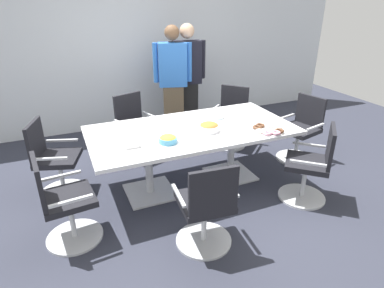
% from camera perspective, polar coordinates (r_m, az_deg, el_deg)
% --- Properties ---
extents(ground_plane, '(10.00, 10.00, 0.01)m').
position_cam_1_polar(ground_plane, '(4.19, 0.00, -6.91)').
color(ground_plane, '#2D303D').
extents(back_wall, '(8.00, 0.10, 2.80)m').
position_cam_1_polar(back_wall, '(5.91, -9.63, 16.65)').
color(back_wall, silver).
rests_on(back_wall, ground).
extents(conference_table, '(2.40, 1.20, 0.75)m').
position_cam_1_polar(conference_table, '(3.90, 0.00, 1.00)').
color(conference_table, white).
rests_on(conference_table, ground).
extents(office_chair_0, '(0.65, 0.65, 0.91)m').
position_cam_1_polar(office_chair_0, '(4.89, 18.44, 1.95)').
color(office_chair_0, silver).
rests_on(office_chair_0, ground).
extents(office_chair_1, '(0.76, 0.76, 0.91)m').
position_cam_1_polar(office_chair_1, '(5.14, 6.72, 4.18)').
color(office_chair_1, silver).
rests_on(office_chair_1, ground).
extents(office_chair_2, '(0.69, 0.69, 0.91)m').
position_cam_1_polar(office_chair_2, '(4.80, -9.83, 2.47)').
color(office_chair_2, silver).
rests_on(office_chair_2, ground).
extents(office_chair_3, '(0.68, 0.68, 0.91)m').
position_cam_1_polar(office_chair_3, '(4.13, -22.91, -3.01)').
color(office_chair_3, silver).
rests_on(office_chair_3, ground).
extents(office_chair_4, '(0.59, 0.59, 0.91)m').
position_cam_1_polar(office_chair_4, '(3.32, -21.58, -9.87)').
color(office_chair_4, silver).
rests_on(office_chair_4, ground).
extents(office_chair_5, '(0.59, 0.59, 0.91)m').
position_cam_1_polar(office_chair_5, '(3.03, 2.51, -11.41)').
color(office_chair_5, silver).
rests_on(office_chair_5, ground).
extents(office_chair_6, '(0.76, 0.76, 0.91)m').
position_cam_1_polar(office_chair_6, '(3.94, 20.06, -3.93)').
color(office_chair_6, silver).
rests_on(office_chair_6, ground).
extents(person_standing_0, '(0.61, 0.33, 1.78)m').
position_cam_1_polar(person_standing_0, '(5.33, -3.34, 10.98)').
color(person_standing_0, brown).
rests_on(person_standing_0, ground).
extents(person_standing_1, '(0.62, 0.28, 1.79)m').
position_cam_1_polar(person_standing_1, '(5.48, -0.83, 11.43)').
color(person_standing_1, black).
rests_on(person_standing_1, ground).
extents(snack_bowl_chips_yellow, '(0.20, 0.20, 0.09)m').
position_cam_1_polar(snack_bowl_chips_yellow, '(3.48, -4.22, 0.87)').
color(snack_bowl_chips_yellow, '#4C9EC6').
rests_on(snack_bowl_chips_yellow, conference_table).
extents(snack_bowl_pretzels, '(0.24, 0.24, 0.11)m').
position_cam_1_polar(snack_bowl_pretzels, '(3.77, 3.00, 2.98)').
color(snack_bowl_pretzels, white).
rests_on(snack_bowl_pretzels, conference_table).
extents(donut_platter, '(0.36, 0.36, 0.04)m').
position_cam_1_polar(donut_platter, '(3.87, 13.18, 2.47)').
color(donut_platter, white).
rests_on(donut_platter, conference_table).
extents(plate_stack, '(0.21, 0.21, 0.04)m').
position_cam_1_polar(plate_stack, '(4.20, 4.06, 4.83)').
color(plate_stack, white).
rests_on(plate_stack, conference_table).
extents(napkin_pile, '(0.15, 0.15, 0.07)m').
position_cam_1_polar(napkin_pile, '(3.45, -10.59, 0.17)').
color(napkin_pile, white).
rests_on(napkin_pile, conference_table).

